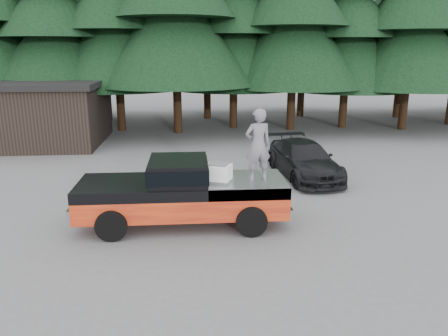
{
  "coord_description": "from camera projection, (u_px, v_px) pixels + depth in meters",
  "views": [
    {
      "loc": [
        -0.25,
        -11.72,
        4.88
      ],
      "look_at": [
        0.66,
        0.0,
        1.67
      ],
      "focal_mm": 35.0,
      "sensor_mm": 36.0,
      "label": 1
    }
  ],
  "objects": [
    {
      "name": "ground",
      "position": [
        201.0,
        224.0,
        12.57
      ],
      "size": [
        120.0,
        120.0,
        0.0
      ],
      "primitive_type": "plane",
      "color": "#535355",
      "rests_on": "ground"
    },
    {
      "name": "utility_building",
      "position": [
        24.0,
        112.0,
        23.0
      ],
      "size": [
        8.4,
        6.4,
        3.3
      ],
      "color": "black",
      "rests_on": "ground"
    },
    {
      "name": "truck_cab",
      "position": [
        178.0,
        170.0,
        12.18
      ],
      "size": [
        1.66,
        1.9,
        0.59
      ],
      "primitive_type": "cube",
      "color": "black",
      "rests_on": "pickup_truck"
    },
    {
      "name": "man_on_bed",
      "position": [
        258.0,
        145.0,
        11.97
      ],
      "size": [
        0.81,
        0.61,
        2.01
      ],
      "primitive_type": "imported",
      "rotation": [
        0.0,
        0.0,
        3.33
      ],
      "color": "slate",
      "rests_on": "pickup_truck"
    },
    {
      "name": "air_compressor",
      "position": [
        218.0,
        174.0,
        12.05
      ],
      "size": [
        0.82,
        0.76,
        0.46
      ],
      "primitive_type": "cube",
      "rotation": [
        0.0,
        0.0,
        -0.39
      ],
      "color": "white",
      "rests_on": "pickup_truck"
    },
    {
      "name": "parked_car",
      "position": [
        304.0,
        159.0,
        17.13
      ],
      "size": [
        2.47,
        4.95,
        1.38
      ],
      "primitive_type": "imported",
      "rotation": [
        0.0,
        0.0,
        0.11
      ],
      "color": "black",
      "rests_on": "ground"
    },
    {
      "name": "pickup_truck",
      "position": [
        183.0,
        202.0,
        12.44
      ],
      "size": [
        6.0,
        2.04,
        1.33
      ],
      "primitive_type": null,
      "color": "#E14816",
      "rests_on": "ground"
    },
    {
      "name": "treeline",
      "position": [
        199.0,
        2.0,
        27.11
      ],
      "size": [
        60.15,
        16.05,
        17.5
      ],
      "color": "black",
      "rests_on": "ground"
    }
  ]
}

